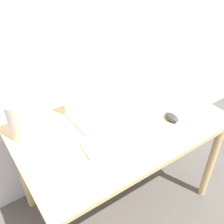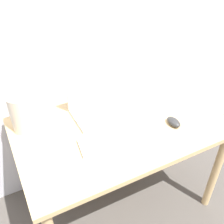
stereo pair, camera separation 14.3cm
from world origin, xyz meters
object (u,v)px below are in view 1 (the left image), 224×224
Objects in this scene: laptop at (97,105)px; mouse at (171,117)px; vase at (18,114)px; keyboard at (125,137)px.

mouse is (0.32, -0.31, -0.04)m from laptop.
mouse is at bearing -24.85° from vase.
laptop is 3.52× the size of mouse.
laptop is at bearing 135.82° from mouse.
vase is at bearing 155.15° from mouse.
laptop is at bearing 89.52° from keyboard.
keyboard is at bearing -36.90° from vase.
laptop is 0.44m from mouse.
vase is (-0.76, 0.35, 0.13)m from mouse.
laptop is 0.29m from keyboard.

